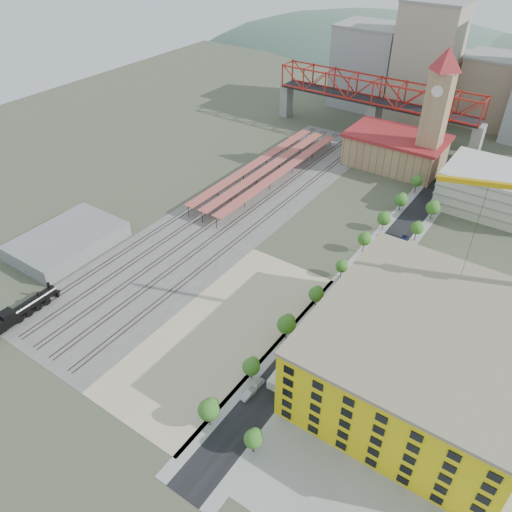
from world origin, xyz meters
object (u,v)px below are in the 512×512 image
Objects in this scene: locomotive at (21,311)px; car_0 at (257,385)px; clock_tower at (438,103)px; site_trailer_c at (322,324)px; site_trailer_b at (311,337)px; construction_building at (424,354)px; site_trailer_d at (352,287)px; site_trailer_a at (282,373)px.

locomotive reaches higher than car_0.
locomotive is at bearing -160.86° from car_0.
site_trailer_c is at bearing -85.26° from clock_tower.
car_0 is (5.00, -121.43, -27.97)m from clock_tower.
car_0 is (-3.00, -24.94, -0.47)m from site_trailer_c.
site_trailer_b is at bearing 85.94° from car_0.
site_trailer_d is at bearing 141.15° from construction_building.
site_trailer_d reaches higher than site_trailer_b.
construction_building reaches higher than locomotive.
site_trailer_a is (66.00, 21.68, -0.97)m from locomotive.
clock_tower is at bearing 67.12° from locomotive.
construction_building is 34.33m from site_trailer_d.
site_trailer_c is at bearing 87.39° from site_trailer_b.
construction_building is 27.31m from site_trailer_b.
site_trailer_d is (8.00, -79.06, -27.28)m from clock_tower.
locomotive is at bearing -130.02° from site_trailer_d.
construction_building is 11.86× the size of car_0.
car_0 is (-3.00, -42.37, -0.69)m from site_trailer_d.
construction_building reaches higher than site_trailer_a.
site_trailer_a is (8.00, -115.76, -27.42)m from clock_tower.
site_trailer_b is (8.00, -102.34, -27.30)m from clock_tower.
site_trailer_c is (8.00, -96.49, -27.50)m from clock_tower.
site_trailer_d is at bearing 107.81° from site_trailer_c.
site_trailer_a reaches higher than car_0.
car_0 is at bearing 14.27° from locomotive.
site_trailer_a is at bearing -72.19° from site_trailer_c.
clock_tower reaches higher than car_0.
site_trailer_a is 0.90× the size of site_trailer_d.
site_trailer_c is (0.00, 19.27, -0.07)m from site_trailer_a.
locomotive reaches higher than site_trailer_b.
locomotive is at bearing -112.88° from clock_tower.
site_trailer_c is at bearing 172.33° from construction_building.
locomotive is (-92.00, -37.45, -7.17)m from construction_building.
clock_tower reaches higher than site_trailer_c.
site_trailer_b is 2.39× the size of car_0.
construction_building is at bearing -30.36° from site_trailer_d.
construction_building is 31.48m from site_trailer_a.
site_trailer_b reaches higher than site_trailer_c.
construction_building is 2.11× the size of locomotive.
locomotive is at bearing -154.60° from site_trailer_b.
site_trailer_d is (66.00, 58.39, -0.83)m from locomotive.
site_trailer_d is at bearing -84.22° from clock_tower.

